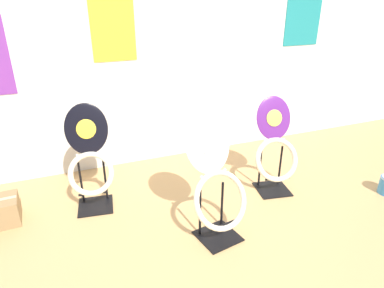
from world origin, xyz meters
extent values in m
cube|color=silver|center=(0.00, 2.00, 1.30)|extent=(8.00, 0.06, 2.60)
cube|color=yellow|center=(-0.49, 1.96, 1.32)|extent=(0.39, 0.01, 0.53)
cube|color=teal|center=(1.55, 1.96, 1.38)|extent=(0.45, 0.01, 0.58)
cube|color=black|center=(-0.88, 1.28, 0.01)|extent=(0.32, 0.32, 0.01)
cylinder|color=black|center=(-0.96, 1.38, 0.21)|extent=(0.02, 0.02, 0.41)
cylinder|color=black|center=(-0.77, 1.36, 0.21)|extent=(0.02, 0.02, 0.41)
cylinder|color=black|center=(-0.89, 1.20, 0.17)|extent=(0.22, 0.05, 0.02)
torus|color=beige|center=(-0.88, 1.26, 0.32)|extent=(0.38, 0.24, 0.34)
ellipsoid|color=black|center=(-0.87, 1.38, 0.66)|extent=(0.35, 0.17, 0.40)
ellipsoid|color=yellow|center=(-0.87, 1.36, 0.66)|extent=(0.15, 0.07, 0.15)
sphere|color=silver|center=(-0.96, 1.34, 0.46)|extent=(0.02, 0.02, 0.02)
sphere|color=silver|center=(-0.78, 1.31, 0.46)|extent=(0.02, 0.02, 0.02)
cube|color=black|center=(-0.10, 0.55, 0.01)|extent=(0.33, 0.33, 0.01)
cylinder|color=black|center=(-0.21, 0.63, 0.20)|extent=(0.02, 0.02, 0.37)
cylinder|color=black|center=(-0.02, 0.66, 0.20)|extent=(0.02, 0.02, 0.37)
cylinder|color=black|center=(-0.08, 0.48, 0.16)|extent=(0.22, 0.06, 0.02)
torus|color=beige|center=(-0.09, 0.53, 0.33)|extent=(0.46, 0.32, 0.39)
ellipsoid|color=white|center=(-0.12, 0.70, 0.70)|extent=(0.39, 0.24, 0.42)
ellipsoid|color=silver|center=(-0.12, 0.69, 0.71)|extent=(0.17, 0.09, 0.16)
sphere|color=silver|center=(-0.21, 0.61, 0.49)|extent=(0.02, 0.02, 0.02)
sphere|color=silver|center=(-0.01, 0.65, 0.49)|extent=(0.02, 0.02, 0.02)
cube|color=black|center=(0.64, 0.96, 0.01)|extent=(0.33, 0.33, 0.01)
cylinder|color=black|center=(0.56, 1.06, 0.20)|extent=(0.02, 0.02, 0.37)
cylinder|color=black|center=(0.76, 1.03, 0.20)|extent=(0.02, 0.02, 0.37)
cylinder|color=black|center=(0.63, 0.88, 0.16)|extent=(0.22, 0.06, 0.02)
torus|color=beige|center=(0.64, 0.94, 0.32)|extent=(0.42, 0.29, 0.36)
ellipsoid|color=#60237F|center=(0.66, 1.08, 0.65)|extent=(0.33, 0.20, 0.37)
ellipsoid|color=#E5CC4C|center=(0.66, 1.06, 0.65)|extent=(0.15, 0.08, 0.14)
sphere|color=silver|center=(0.57, 1.03, 0.47)|extent=(0.02, 0.02, 0.02)
sphere|color=silver|center=(0.74, 1.00, 0.47)|extent=(0.02, 0.02, 0.02)
camera|label=1|loc=(-1.01, -1.24, 1.66)|focal=32.00mm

